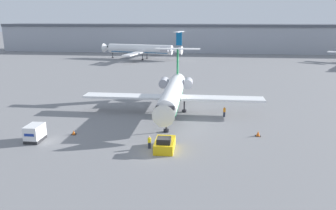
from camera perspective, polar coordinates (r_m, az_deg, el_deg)
ground_plane at (r=40.83m, az=-1.48°, el=-8.28°), size 600.00×600.00×0.00m
terminal_building at (r=157.50m, az=4.38°, el=11.58°), size 180.00×16.80×12.77m
airplane_main at (r=56.22m, az=0.79°, el=2.05°), size 31.03×25.87×10.07m
pushback_tug at (r=41.40m, az=-0.58°, el=-6.86°), size 2.40×4.19×1.91m
luggage_cart at (r=47.56m, az=-22.20°, el=-4.54°), size 1.91×2.89×2.25m
worker_near_tug at (r=41.80m, az=-3.26°, el=-6.46°), size 0.40×0.24×1.65m
worker_by_wing at (r=55.36m, az=9.78°, el=-1.12°), size 0.40×0.25×1.76m
traffic_cone_left at (r=48.56m, az=-16.10°, el=-4.64°), size 0.69×0.69×0.60m
traffic_cone_right at (r=47.73m, az=15.42°, el=-4.84°), size 0.72×0.72×0.75m
airplane_parked_far_left at (r=129.25m, az=-4.49°, el=9.68°), size 32.99×32.45×10.81m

